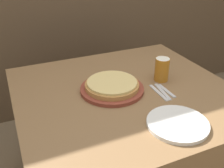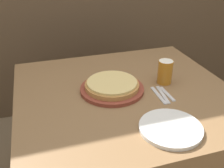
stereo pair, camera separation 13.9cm
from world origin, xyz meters
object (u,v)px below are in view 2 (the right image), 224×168
object	(u,v)px
dinner_plate	(171,128)
dinner_knife	(163,95)
beer_glass	(165,71)
spoon	(167,94)
pizza_on_board	(112,86)
fork	(159,95)

from	to	relation	value
dinner_plate	dinner_knife	bearing A→B (deg)	69.44
beer_glass	spoon	size ratio (longest dim) A/B	0.89
pizza_on_board	dinner_knife	size ratio (longest dim) A/B	1.92
dinner_plate	dinner_knife	distance (m)	0.29
pizza_on_board	dinner_plate	distance (m)	0.42
beer_glass	dinner_plate	size ratio (longest dim) A/B	0.49
pizza_on_board	dinner_knife	xyz separation A→B (m)	(0.24, -0.12, -0.02)
pizza_on_board	spoon	bearing A→B (deg)	-25.02
dinner_knife	spoon	world-z (taller)	same
spoon	pizza_on_board	bearing A→B (deg)	154.98
dinner_knife	pizza_on_board	bearing A→B (deg)	152.75
beer_glass	fork	xyz separation A→B (m)	(-0.09, -0.12, -0.07)
pizza_on_board	dinner_plate	bearing A→B (deg)	-70.51
dinner_plate	spoon	distance (m)	0.30
pizza_on_board	dinner_knife	world-z (taller)	pizza_on_board
beer_glass	fork	size ratio (longest dim) A/B	0.75
dinner_knife	beer_glass	bearing A→B (deg)	60.75
spoon	dinner_knife	bearing A→B (deg)	180.00
fork	pizza_on_board	bearing A→B (deg)	150.11
pizza_on_board	spoon	size ratio (longest dim) A/B	2.27
dinner_plate	beer_glass	bearing A→B (deg)	66.57
beer_glass	spoon	bearing A→B (deg)	-109.74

